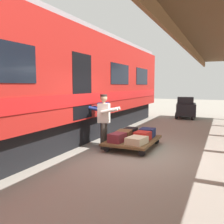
{
  "coord_description": "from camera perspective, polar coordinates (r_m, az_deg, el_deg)",
  "views": [
    {
      "loc": [
        -2.04,
        6.55,
        1.98
      ],
      "look_at": [
        1.13,
        -0.45,
        1.15
      ],
      "focal_mm": 39.43,
      "sensor_mm": 36.0,
      "label": 1
    }
  ],
  "objects": [
    {
      "name": "baggage_tug",
      "position": [
        15.43,
        16.76,
        0.88
      ],
      "size": [
        1.32,
        1.83,
        1.3
      ],
      "color": "black",
      "rests_on": "ground_plane"
    },
    {
      "name": "suitcase_cream_canvas",
      "position": [
        7.29,
        5.75,
        -6.58
      ],
      "size": [
        0.57,
        0.69,
        0.2
      ],
      "primitive_type": "cube",
      "rotation": [
        0.0,
        0.0,
        -0.14
      ],
      "color": "beige",
      "rests_on": "luggage_cart"
    },
    {
      "name": "suitcase_burgundy_valise",
      "position": [
        7.5,
        1.22,
        -5.95
      ],
      "size": [
        0.44,
        0.6,
        0.26
      ],
      "primitive_type": "cube",
      "rotation": [
        0.0,
        0.0,
        -0.1
      ],
      "color": "maroon",
      "rests_on": "luggage_cart"
    },
    {
      "name": "suitcase_black_hardshell",
      "position": [
        8.51,
        4.16,
        -4.56
      ],
      "size": [
        0.4,
        0.6,
        0.25
      ],
      "primitive_type": "cube",
      "rotation": [
        0.0,
        0.0,
        0.01
      ],
      "color": "black",
      "rests_on": "luggage_cart"
    },
    {
      "name": "porter_in_overalls",
      "position": [
        8.1,
        -2.16,
        -1.32
      ],
      "size": [
        0.72,
        0.52,
        1.7
      ],
      "color": "navy",
      "rests_on": "ground_plane"
    },
    {
      "name": "ground_plane",
      "position": [
        7.14,
        6.89,
        -9.98
      ],
      "size": [
        60.0,
        60.0,
        0.0
      ],
      "primitive_type": "plane",
      "color": "gray"
    },
    {
      "name": "porter_by_door",
      "position": [
        7.69,
        -1.75,
        -1.72
      ],
      "size": [
        0.71,
        0.5,
        1.7
      ],
      "color": "#332D28",
      "rests_on": "ground_plane"
    },
    {
      "name": "train_car",
      "position": [
        8.53,
        -15.55,
        6.49
      ],
      "size": [
        3.02,
        17.26,
        4.0
      ],
      "color": "#B21E19",
      "rests_on": "ground_plane"
    },
    {
      "name": "suitcase_brown_leather",
      "position": [
        8.0,
        2.79,
        -5.21
      ],
      "size": [
        0.49,
        0.62,
        0.26
      ],
      "primitive_type": "cube",
      "rotation": [
        0.0,
        0.0,
        0.1
      ],
      "color": "brown",
      "rests_on": "luggage_cart"
    },
    {
      "name": "suitcase_navy_fabric",
      "position": [
        8.31,
        8.2,
        -4.75
      ],
      "size": [
        0.47,
        0.51,
        0.28
      ],
      "primitive_type": "cube",
      "rotation": [
        0.0,
        0.0,
        0.02
      ],
      "color": "navy",
      "rests_on": "luggage_cart"
    },
    {
      "name": "luggage_cart",
      "position": [
        7.93,
        4.88,
        -6.58
      ],
      "size": [
        1.38,
        2.01,
        0.27
      ],
      "color": "brown",
      "rests_on": "ground_plane"
    },
    {
      "name": "suitcase_red_plastic",
      "position": [
        7.8,
        7.06,
        -5.52
      ],
      "size": [
        0.51,
        0.52,
        0.27
      ],
      "primitive_type": "cube",
      "rotation": [
        0.0,
        0.0,
        -0.13
      ],
      "color": "#AD231E",
      "rests_on": "luggage_cart"
    }
  ]
}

